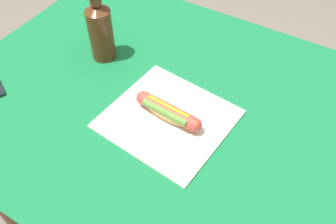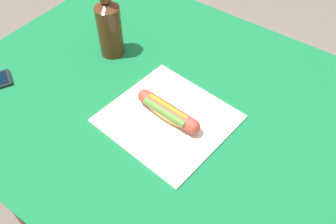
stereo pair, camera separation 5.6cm
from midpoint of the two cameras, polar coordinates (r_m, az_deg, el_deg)
The scene contains 5 objects.
ground_plane at distance 1.66m, azimuth 0.28°, elevation -15.89°, with size 6.00×6.00×0.00m, color #6B6056.
dining_table at distance 1.12m, azimuth 0.40°, elevation -2.18°, with size 1.17×0.94×0.75m.
paper_wrapper at distance 0.97m, azimuth 1.66°, elevation -1.10°, with size 0.31×0.29×0.01m, color silver.
hot_dog at distance 0.95m, azimuth 1.66°, elevation 0.02°, with size 0.20×0.06×0.05m.
soda_bottle at distance 1.12m, azimuth -7.74°, elevation 13.08°, with size 0.07×0.07×0.22m.
Camera 2 is at (-0.43, 0.56, 1.50)m, focal length 38.88 mm.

